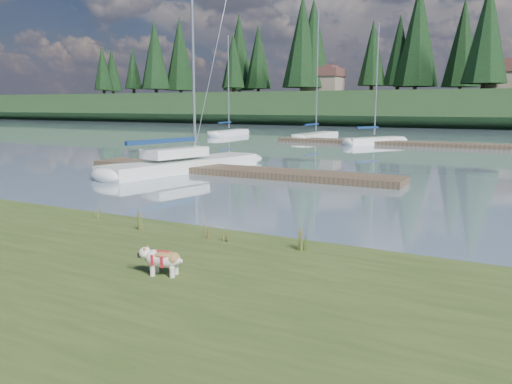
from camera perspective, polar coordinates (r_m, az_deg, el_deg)
The scene contains 24 objects.
ground at distance 42.18m, azimuth 16.88°, elevation 5.13°, with size 200.00×200.00×0.00m, color #8199AC.
bank at distance 9.98m, azimuth -27.18°, elevation -9.16°, with size 60.00×9.00×0.35m, color #3D5020.
ridge at distance 84.68m, azimuth 22.59°, elevation 8.73°, with size 200.00×20.00×5.00m, color #1D3519.
bulldog at distance 8.80m, azimuth -10.63°, elevation -7.46°, with size 0.81×0.44×0.47m.
sailboat_main at distance 25.45m, azimuth -7.05°, elevation 3.51°, with size 4.19×10.19×14.28m.
dock_near at distance 23.73m, azimuth -2.62°, elevation 2.45°, with size 16.00×2.00×0.30m, color #4C3D2C.
dock_far at distance 41.84m, azimuth 19.59°, elevation 5.16°, with size 26.00×2.20×0.30m, color #4C3D2C.
sailboat_bg_0 at distance 53.58m, azimuth -2.77°, elevation 6.84°, with size 1.48×7.07×10.33m.
sailboat_bg_1 at distance 48.85m, azimuth 7.22°, elevation 6.48°, with size 2.14×8.09×11.93m.
sailboat_bg_2 at distance 42.83m, azimuth 13.90°, elevation 5.79°, with size 4.51×6.05×9.78m.
weed_0 at distance 12.03m, azimuth -13.26°, elevation -2.91°, with size 0.17×0.14×0.66m.
weed_1 at distance 10.99m, azimuth -5.51°, elevation -4.40°, with size 0.17×0.14×0.44m.
weed_2 at distance 10.16m, azimuth 5.20°, elevation -4.82°, with size 0.17×0.14×0.76m.
weed_3 at distance 13.49m, azimuth -17.66°, elevation -2.08°, with size 0.17×0.14×0.47m.
weed_4 at distance 10.72m, azimuth -3.30°, elevation -4.93°, with size 0.17×0.14×0.36m.
weed_5 at distance 10.10m, azimuth 5.28°, elevation -5.03°, with size 0.17×0.14×0.71m.
mud_lip at distance 12.90m, azimuth -11.02°, elevation -4.51°, with size 60.00×0.50×0.14m, color #33281C.
conifer_0 at distance 100.86m, azimuth -11.47°, elevation 15.14°, with size 5.72×5.72×14.15m.
conifer_1 at distance 95.55m, azimuth -2.61°, elevation 14.80°, with size 4.40×4.40×11.30m.
conifer_2 at distance 86.46m, azimuth 5.32°, elevation 16.78°, with size 6.60×6.60×16.05m.
conifer_3 at distance 85.63m, azimuth 16.04°, elevation 15.30°, with size 4.84×4.84×12.25m.
conifer_4 at distance 78.09m, azimuth 24.91°, elevation 16.33°, with size 6.16×6.16×15.10m.
house_0 at distance 86.72m, azimuth 7.65°, elevation 12.59°, with size 6.30×5.30×4.65m.
house_1 at distance 82.43m, azimuth 26.92°, elevation 11.76°, with size 6.30×5.30×4.65m.
Camera 1 is at (7.86, -11.31, 3.26)m, focal length 35.00 mm.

